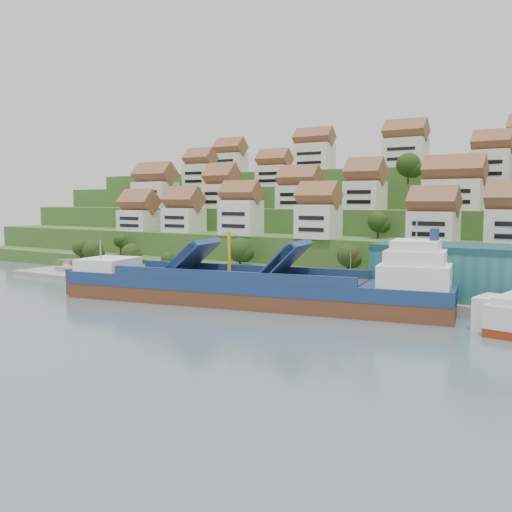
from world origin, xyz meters
The scene contains 9 objects.
ground centered at (0.00, 0.00, 0.00)m, with size 300.00×300.00×0.00m, color slate.
quay centered at (20.00, 15.00, 1.10)m, with size 180.00×14.00×2.20m, color gray.
pebble_beach centered at (-58.00, 12.00, 0.50)m, with size 45.00×20.00×1.00m, color gray.
hillside centered at (0.00, 103.55, 10.66)m, with size 260.00×128.00×31.00m.
hillside_village centered at (0.76, 59.61, 24.03)m, with size 161.75×64.11×29.44m.
hillside_trees centered at (-16.68, 44.41, 16.62)m, with size 138.79×62.30×31.64m.
flagpole centered at (18.11, 10.00, 6.88)m, with size 1.28×0.16×8.00m.
beach_huts centered at (-60.00, 10.75, 2.10)m, with size 14.40×3.70×2.20m.
cargo_ship centered at (3.46, -1.02, 3.28)m, with size 78.43×26.91×17.20m.
Camera 1 is at (63.19, -93.22, 20.40)m, focal length 40.00 mm.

